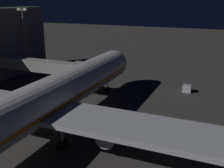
# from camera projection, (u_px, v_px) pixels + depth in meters

# --- Properties ---
(ground_plane) EXTENTS (320.00, 320.00, 0.00)m
(ground_plane) POSITION_uv_depth(u_px,v_px,m) (78.00, 113.00, 50.55)
(ground_plane) COLOR #383533
(airliner_at_gate) EXTENTS (58.80, 65.69, 18.87)m
(airliner_at_gate) POSITION_uv_depth(u_px,v_px,m) (31.00, 108.00, 37.89)
(airliner_at_gate) COLOR silver
(airliner_at_gate) RESTS_ON ground_plane
(jet_bridge) EXTENTS (24.74, 3.40, 7.31)m
(jet_bridge) POSITION_uv_depth(u_px,v_px,m) (44.00, 66.00, 60.88)
(jet_bridge) COLOR #9E9E99
(jet_bridge) RESTS_ON ground_plane
(apron_floodlight_mast) EXTENTS (2.90, 0.50, 17.73)m
(apron_floodlight_mast) POSITION_uv_depth(u_px,v_px,m) (25.00, 37.00, 72.13)
(apron_floodlight_mast) COLOR #59595E
(apron_floodlight_mast) RESTS_ON ground_plane
(baggage_container_mid_row) EXTENTS (1.85, 1.58, 1.62)m
(baggage_container_mid_row) POSITION_uv_depth(u_px,v_px,m) (187.00, 89.00, 61.70)
(baggage_container_mid_row) COLOR #B7BABF
(baggage_container_mid_row) RESTS_ON ground_plane
(traffic_cone_nose_port) EXTENTS (0.36, 0.36, 0.55)m
(traffic_cone_nose_port) POSITION_uv_depth(u_px,v_px,m) (125.00, 85.00, 65.96)
(traffic_cone_nose_port) COLOR orange
(traffic_cone_nose_port) RESTS_ON ground_plane
(traffic_cone_nose_starboard) EXTENTS (0.36, 0.36, 0.55)m
(traffic_cone_nose_starboard) POSITION_uv_depth(u_px,v_px,m) (109.00, 83.00, 67.62)
(traffic_cone_nose_starboard) COLOR orange
(traffic_cone_nose_starboard) RESTS_ON ground_plane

